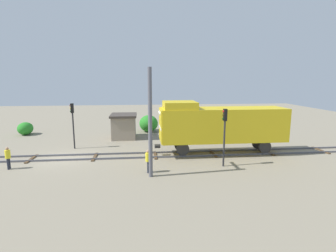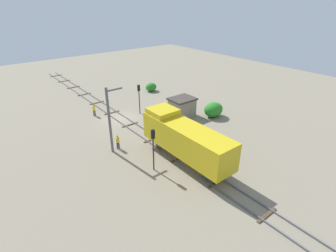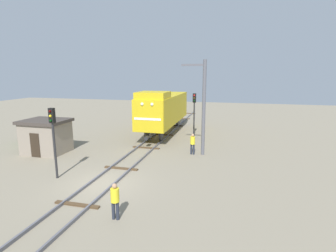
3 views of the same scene
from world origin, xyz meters
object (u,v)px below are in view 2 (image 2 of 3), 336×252
catenary_mast (110,119)px  relay_hut (182,107)px  traffic_signal_mid (153,143)px  worker_near_track (94,109)px  locomotive (185,138)px  traffic_signal_near (139,94)px  worker_by_signal (118,141)px

catenary_mast → relay_hut: (-12.43, -2.59, -2.57)m
traffic_signal_mid → worker_near_track: bearing=-93.5°
catenary_mast → relay_hut: size_ratio=2.13×
traffic_signal_mid → relay_hut: bearing=-142.9°
traffic_signal_mid → catenary_mast: (1.53, -5.67, 0.87)m
worker_near_track → relay_hut: (-9.90, 7.95, 0.40)m
traffic_signal_mid → worker_near_track: (-1.00, -16.21, -2.10)m
locomotive → traffic_signal_near: 13.88m
traffic_signal_near → worker_near_track: (5.60, -3.43, -2.05)m
traffic_signal_mid → worker_by_signal: bearing=-82.2°
locomotive → relay_hut: size_ratio=3.31×
locomotive → relay_hut: (-7.50, -8.98, -1.38)m
catenary_mast → worker_near_track: bearing=-103.5°
traffic_signal_near → worker_by_signal: bearing=43.2°
catenary_mast → relay_hut: catenary_mast is taller
worker_by_signal → traffic_signal_mid: bearing=89.6°
worker_near_track → relay_hut: relay_hut is taller
locomotive → relay_hut: locomotive is taller
catenary_mast → locomotive: bearing=127.6°
traffic_signal_near → worker_near_track: 6.88m
traffic_signal_near → traffic_signal_mid: traffic_signal_mid is taller
traffic_signal_mid → catenary_mast: bearing=-74.9°
worker_by_signal → relay_hut: size_ratio=0.49×
catenary_mast → relay_hut: 12.96m
worker_by_signal → catenary_mast: (0.73, 0.16, 2.97)m
traffic_signal_mid → worker_by_signal: (0.80, -5.83, -2.10)m
worker_by_signal → relay_hut: (-11.70, -2.43, 0.40)m
relay_hut → traffic_signal_mid: bearing=37.1°
locomotive → worker_near_track: locomotive is taller
locomotive → catenary_mast: 8.17m
locomotive → worker_near_track: (2.40, -16.93, -1.78)m
traffic_signal_mid → worker_by_signal: traffic_signal_mid is taller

